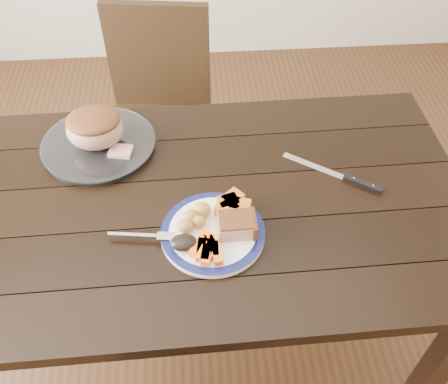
{
  "coord_description": "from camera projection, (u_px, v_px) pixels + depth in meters",
  "views": [
    {
      "loc": [
        0.01,
        -0.96,
        1.83
      ],
      "look_at": [
        0.08,
        -0.02,
        0.8
      ],
      "focal_mm": 40.0,
      "sensor_mm": 36.0,
      "label": 1
    }
  ],
  "objects": [
    {
      "name": "roast_joint",
      "position": [
        95.0,
        129.0,
        1.54
      ],
      "size": [
        0.18,
        0.15,
        0.12
      ],
      "primitive_type": "ellipsoid",
      "color": "tan",
      "rests_on": "serving_platter"
    },
    {
      "name": "pumpkin_wedges",
      "position": [
        232.0,
        206.0,
        1.38
      ],
      "size": [
        0.1,
        0.11,
        0.04
      ],
      "color": "orange",
      "rests_on": "dinner_plate"
    },
    {
      "name": "dark_mushroom",
      "position": [
        184.0,
        242.0,
        1.29
      ],
      "size": [
        0.07,
        0.05,
        0.03
      ],
      "primitive_type": "ellipsoid",
      "color": "black",
      "rests_on": "dinner_plate"
    },
    {
      "name": "plate_rim",
      "position": [
        213.0,
        231.0,
        1.35
      ],
      "size": [
        0.28,
        0.28,
        0.02
      ],
      "primitive_type": "torus",
      "color": "#0D1345",
      "rests_on": "dinner_plate"
    },
    {
      "name": "cut_slice",
      "position": [
        121.0,
        152.0,
        1.55
      ],
      "size": [
        0.08,
        0.07,
        0.02
      ],
      "primitive_type": "cube",
      "rotation": [
        0.0,
        0.0,
        -0.2
      ],
      "color": "tan",
      "rests_on": "serving_platter"
    },
    {
      "name": "serving_platter",
      "position": [
        99.0,
        145.0,
        1.59
      ],
      "size": [
        0.35,
        0.35,
        0.02
      ],
      "primitive_type": "cylinder",
      "color": "white",
      "rests_on": "dining_table"
    },
    {
      "name": "carving_knife",
      "position": [
        350.0,
        179.0,
        1.49
      ],
      "size": [
        0.27,
        0.2,
        0.01
      ],
      "rotation": [
        0.0,
        0.0,
        -0.61
      ],
      "color": "silver",
      "rests_on": "dining_table"
    },
    {
      "name": "dinner_plate",
      "position": [
        213.0,
        233.0,
        1.35
      ],
      "size": [
        0.28,
        0.28,
        0.02
      ],
      "primitive_type": "cylinder",
      "color": "white",
      "rests_on": "dining_table"
    },
    {
      "name": "pork_slice",
      "position": [
        236.0,
        225.0,
        1.33
      ],
      "size": [
        0.1,
        0.08,
        0.04
      ],
      "primitive_type": "cube",
      "rotation": [
        0.0,
        0.0,
        0.02
      ],
      "color": "tan",
      "rests_on": "dinner_plate"
    },
    {
      "name": "carrot_batons",
      "position": [
        208.0,
        249.0,
        1.29
      ],
      "size": [
        0.09,
        0.11,
        0.02
      ],
      "color": "orange",
      "rests_on": "dinner_plate"
    },
    {
      "name": "dining_table",
      "position": [
        197.0,
        221.0,
        1.51
      ],
      "size": [
        1.61,
        0.93,
        0.75
      ],
      "rotation": [
        0.0,
        0.0,
        0.02
      ],
      "color": "black",
      "rests_on": "ground"
    },
    {
      "name": "chair_far",
      "position": [
        159.0,
        108.0,
        2.1
      ],
      "size": [
        0.47,
        0.48,
        0.93
      ],
      "rotation": [
        0.0,
        0.0,
        3.01
      ],
      "color": "black",
      "rests_on": "ground"
    },
    {
      "name": "ground",
      "position": [
        204.0,
        325.0,
        1.99
      ],
      "size": [
        4.0,
        4.0,
        0.0
      ],
      "primitive_type": "plane",
      "color": "#472B16",
      "rests_on": "ground"
    },
    {
      "name": "fork",
      "position": [
        146.0,
        236.0,
        1.33
      ],
      "size": [
        0.18,
        0.04,
        0.0
      ],
      "rotation": [
        0.0,
        0.0,
        -0.13
      ],
      "color": "silver",
      "rests_on": "dinner_plate"
    },
    {
      "name": "roasted_potatoes",
      "position": [
        195.0,
        217.0,
        1.35
      ],
      "size": [
        0.09,
        0.09,
        0.04
      ],
      "color": "gold",
      "rests_on": "dinner_plate"
    }
  ]
}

